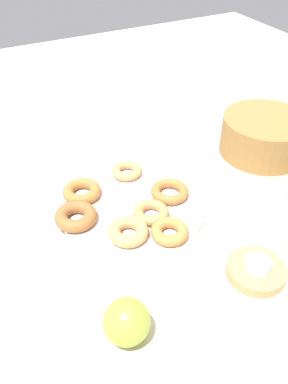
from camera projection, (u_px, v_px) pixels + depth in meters
The scene contains 13 objects.
ground_plane at pixel (132, 211), 0.91m from camera, with size 2.40×2.40×0.00m, color beige.
donut_plate at pixel (132, 208), 0.91m from camera, with size 0.32×0.32×0.01m, color silver.
donut_0 at pixel (170, 232), 0.82m from camera, with size 0.08×0.08×0.02m, color #BC7A3D.
donut_1 at pixel (170, 192), 0.92m from camera, with size 0.09×0.09×0.02m, color #AD6B33.
donut_2 at pixel (82, 191), 0.92m from camera, with size 0.09×0.09×0.03m, color #AD6B33.
donut_3 at pixel (128, 232), 0.82m from camera, with size 0.08×0.08×0.03m, color tan.
donut_4 at pixel (127, 171), 0.99m from camera, with size 0.07×0.07×0.02m, color tan.
donut_5 at pixel (151, 212), 0.87m from camera, with size 0.08×0.08×0.02m, color #C6844C.
donut_6 at pixel (76, 216), 0.85m from camera, with size 0.09×0.09×0.03m, color #995B2D.
candle_holder at pixel (256, 271), 0.76m from camera, with size 0.11×0.11×0.02m, color tan.
tealight at pixel (258, 264), 0.75m from camera, with size 0.05×0.05×0.01m, color silver.
basket at pixel (264, 136), 1.07m from camera, with size 0.23×0.23×0.10m, color olive.
apple at pixel (126, 322), 0.64m from camera, with size 0.08×0.08×0.08m, color #93AD38.
Camera 1 is at (0.62, -0.29, 0.61)m, focal length 37.42 mm.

